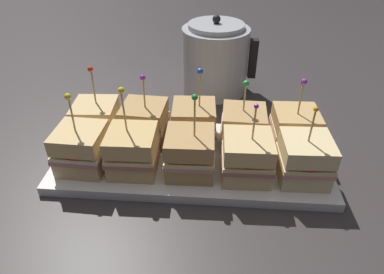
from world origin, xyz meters
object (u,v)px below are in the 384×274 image
object	(u,v)px
sandwich_front_far_left	(82,149)
sandwich_front_left	(133,151)
sandwich_front_center	(191,153)
sandwich_back_left	(145,123)
sandwich_front_right	(247,157)
sandwich_back_center	(196,123)
kettle_steel	(215,59)
sandwich_back_far_left	(97,120)
sandwich_back_far_right	(295,128)
sandwich_back_right	(243,127)
sandwich_front_far_right	(304,159)
serving_platter	(192,158)

from	to	relation	value
sandwich_front_far_left	sandwich_front_left	distance (m)	0.09
sandwich_front_center	sandwich_back_left	distance (m)	0.14
sandwich_front_right	sandwich_back_center	size ratio (longest dim) A/B	0.94
sandwich_front_center	kettle_steel	xyz separation A→B (m)	(0.03, 0.36, 0.03)
sandwich_back_far_left	sandwich_back_far_right	world-z (taller)	sandwich_back_far_left
sandwich_front_center	sandwich_back_center	distance (m)	0.10
sandwich_front_center	kettle_steel	bearing A→B (deg)	84.69
sandwich_back_far_left	sandwich_back_right	xyz separation A→B (m)	(0.30, -0.00, 0.00)
sandwich_front_left	kettle_steel	bearing A→B (deg)	69.23
sandwich_front_center	sandwich_back_far_left	distance (m)	0.23
sandwich_front_far_left	kettle_steel	xyz separation A→B (m)	(0.23, 0.37, 0.03)
sandwich_back_left	sandwich_back_center	xyz separation A→B (m)	(0.10, 0.01, 0.00)
sandwich_front_center	sandwich_back_left	bearing A→B (deg)	137.39
sandwich_back_far_right	sandwich_back_right	bearing A→B (deg)	-177.90
sandwich_front_right	sandwich_front_far_right	bearing A→B (deg)	0.97
sandwich_front_far_right	sandwich_front_center	bearing A→B (deg)	179.41
serving_platter	sandwich_front_left	size ratio (longest dim) A/B	3.19
sandwich_back_far_left	sandwich_back_far_right	size ratio (longest dim) A/B	1.03
sandwich_front_right	sandwich_back_center	bearing A→B (deg)	133.24
serving_platter	sandwich_back_left	xyz separation A→B (m)	(-0.10, 0.05, 0.05)
kettle_steel	sandwich_front_left	bearing A→B (deg)	-110.77
sandwich_front_left	sandwich_back_left	distance (m)	0.09
sandwich_front_far_left	sandwich_front_right	world-z (taller)	sandwich_front_far_left
sandwich_front_left	sandwich_back_far_right	bearing A→B (deg)	18.26
sandwich_front_center	sandwich_back_left	xyz separation A→B (m)	(-0.10, 0.09, 0.00)
sandwich_front_left	sandwich_front_right	xyz separation A→B (m)	(0.20, -0.00, -0.00)
sandwich_back_left	kettle_steel	distance (m)	0.30
sandwich_back_far_left	sandwich_back_far_right	distance (m)	0.40
serving_platter	kettle_steel	world-z (taller)	kettle_steel
sandwich_front_far_right	sandwich_back_left	distance (m)	0.31
serving_platter	sandwich_front_left	world-z (taller)	sandwich_front_left
sandwich_front_left	sandwich_back_far_left	size ratio (longest dim) A/B	1.08
sandwich_back_center	sandwich_back_right	xyz separation A→B (m)	(0.09, -0.01, -0.00)
sandwich_back_right	kettle_steel	distance (m)	0.28
sandwich_back_far_left	sandwich_back_center	world-z (taller)	sandwich_back_center
serving_platter	kettle_steel	bearing A→B (deg)	83.46
sandwich_back_far_right	sandwich_front_center	bearing A→B (deg)	-153.52
sandwich_front_right	kettle_steel	world-z (taller)	kettle_steel
sandwich_front_far_right	sandwich_back_center	bearing A→B (deg)	152.63
sandwich_front_center	kettle_steel	size ratio (longest dim) A/B	0.79
sandwich_front_far_right	sandwich_back_far_left	world-z (taller)	sandwich_back_far_left
sandwich_front_far_right	kettle_steel	xyz separation A→B (m)	(-0.16, 0.37, 0.03)
kettle_steel	sandwich_front_center	bearing A→B (deg)	-95.31
serving_platter	sandwich_back_far_left	size ratio (longest dim) A/B	3.44
sandwich_front_left	sandwich_front_right	size ratio (longest dim) A/B	1.11
sandwich_back_left	sandwich_front_right	bearing A→B (deg)	-25.96
sandwich_back_far_left	sandwich_back_right	bearing A→B (deg)	-0.90
sandwich_front_left	kettle_steel	size ratio (longest dim) A/B	0.82
sandwich_back_left	sandwich_back_far_left	bearing A→B (deg)	176.71
sandwich_front_far_left	kettle_steel	bearing A→B (deg)	57.67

